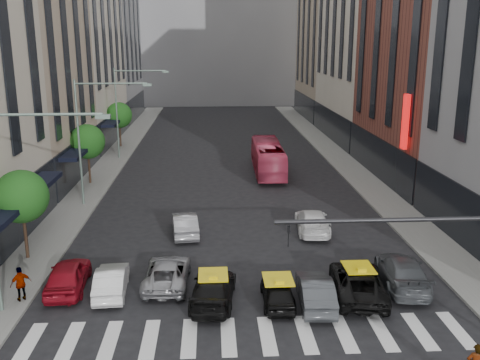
{
  "coord_description": "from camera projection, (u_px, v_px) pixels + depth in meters",
  "views": [
    {
      "loc": [
        -1.6,
        -18.05,
        11.78
      ],
      "look_at": [
        0.03,
        11.54,
        4.0
      ],
      "focal_mm": 40.0,
      "sensor_mm": 36.0,
      "label": 1
    }
  ],
  "objects": [
    {
      "name": "ground",
      "position": [
        256.0,
        357.0,
        20.5
      ],
      "size": [
        160.0,
        160.0,
        0.0
      ],
      "primitive_type": "plane",
      "color": "black",
      "rests_on": "ground"
    },
    {
      "name": "car_white_front",
      "position": [
        111.0,
        280.0,
        25.5
      ],
      "size": [
        1.67,
        4.08,
        1.31
      ],
      "primitive_type": "imported",
      "rotation": [
        0.0,
        0.0,
        3.21
      ],
      "color": "silver",
      "rests_on": "ground"
    },
    {
      "name": "pedestrian_far",
      "position": [
        21.0,
        284.0,
        24.45
      ],
      "size": [
        1.01,
        0.9,
        1.64
      ],
      "primitive_type": "imported",
      "rotation": [
        0.0,
        0.0,
        3.79
      ],
      "color": "gray",
      "rests_on": "sidewalk_left"
    },
    {
      "name": "building_left_d",
      "position": [
        105.0,
        17.0,
        78.57
      ],
      "size": [
        8.0,
        18.0,
        30.0
      ],
      "primitive_type": "cube",
      "color": "gray",
      "rests_on": "ground"
    },
    {
      "name": "streetlamp_near",
      "position": [
        10.0,
        185.0,
        22.33
      ],
      "size": [
        5.38,
        0.25,
        9.0
      ],
      "color": "gray",
      "rests_on": "sidewalk_left"
    },
    {
      "name": "building_right_d",
      "position": [
        333.0,
        25.0,
        80.63
      ],
      "size": [
        8.0,
        18.0,
        28.0
      ],
      "primitive_type": "cube",
      "color": "tan",
      "rests_on": "ground"
    },
    {
      "name": "building_far",
      "position": [
        218.0,
        5.0,
        98.03
      ],
      "size": [
        30.0,
        10.0,
        36.0
      ],
      "primitive_type": "cube",
      "color": "gray",
      "rests_on": "ground"
    },
    {
      "name": "taxi_right",
      "position": [
        358.0,
        282.0,
        25.23
      ],
      "size": [
        3.05,
        5.42,
        1.43
      ],
      "primitive_type": "imported",
      "rotation": [
        0.0,
        0.0,
        3.01
      ],
      "color": "black",
      "rests_on": "ground"
    },
    {
      "name": "streetlamp_far",
      "position": [
        126.0,
        101.0,
        53.24
      ],
      "size": [
        5.38,
        0.25,
        9.0
      ],
      "color": "gray",
      "rests_on": "sidewalk_left"
    },
    {
      "name": "tree_far",
      "position": [
        119.0,
        115.0,
        59.51
      ],
      "size": [
        2.88,
        2.88,
        4.95
      ],
      "color": "black",
      "rests_on": "sidewalk_left"
    },
    {
      "name": "liberty_sign",
      "position": [
        405.0,
        122.0,
        38.97
      ],
      "size": [
        0.3,
        0.7,
        4.0
      ],
      "color": "red",
      "rests_on": "ground"
    },
    {
      "name": "building_left_b",
      "position": [
        21.0,
        37.0,
        43.59
      ],
      "size": [
        8.0,
        16.0,
        24.0
      ],
      "primitive_type": "cube",
      "color": "tan",
      "rests_on": "ground"
    },
    {
      "name": "bus",
      "position": [
        268.0,
        158.0,
        48.45
      ],
      "size": [
        2.65,
        10.43,
        2.89
      ],
      "primitive_type": "imported",
      "rotation": [
        0.0,
        0.0,
        3.12
      ],
      "color": "#CB3B5C",
      "rests_on": "ground"
    },
    {
      "name": "sidewalk_left",
      "position": [
        103.0,
        172.0,
        48.85
      ],
      "size": [
        3.0,
        96.0,
        0.15
      ],
      "primitive_type": "cube",
      "color": "slate",
      "rests_on": "ground"
    },
    {
      "name": "car_red",
      "position": [
        68.0,
        275.0,
        25.86
      ],
      "size": [
        2.0,
        4.44,
        1.48
      ],
      "primitive_type": "imported",
      "rotation": [
        0.0,
        0.0,
        3.2
      ],
      "color": "maroon",
      "rests_on": "ground"
    },
    {
      "name": "car_row2_right",
      "position": [
        312.0,
        221.0,
        33.76
      ],
      "size": [
        2.32,
        4.95,
        1.4
      ],
      "primitive_type": "imported",
      "rotation": [
        0.0,
        0.0,
        3.06
      ],
      "color": "white",
      "rests_on": "ground"
    },
    {
      "name": "taxi_center",
      "position": [
        278.0,
        292.0,
        24.46
      ],
      "size": [
        1.51,
        3.6,
        1.22
      ],
      "primitive_type": "imported",
      "rotation": [
        0.0,
        0.0,
        3.12
      ],
      "color": "black",
      "rests_on": "ground"
    },
    {
      "name": "building_right_b",
      "position": [
        434.0,
        25.0,
        44.19
      ],
      "size": [
        8.0,
        18.0,
        26.0
      ],
      "primitive_type": "cube",
      "color": "brown",
      "rests_on": "ground"
    },
    {
      "name": "traffic_signal",
      "position": [
        476.0,
        254.0,
        18.81
      ],
      "size": [
        10.1,
        0.2,
        6.0
      ],
      "color": "black",
      "rests_on": "ground"
    },
    {
      "name": "taxi_left",
      "position": [
        213.0,
        289.0,
        24.6
      ],
      "size": [
        2.41,
        4.86,
        1.36
      ],
      "primitive_type": "imported",
      "rotation": [
        0.0,
        0.0,
        3.03
      ],
      "color": "black",
      "rests_on": "ground"
    },
    {
      "name": "rider",
      "position": [
        477.0,
        351.0,
        17.91
      ],
      "size": [
        0.69,
        0.54,
        1.68
      ],
      "primitive_type": "imported",
      "rotation": [
        0.0,
        0.0,
        2.91
      ],
      "color": "gray",
      "rests_on": "motorcycle"
    },
    {
      "name": "tree_mid",
      "position": [
        87.0,
        142.0,
        44.06
      ],
      "size": [
        2.88,
        2.88,
        4.95
      ],
      "color": "black",
      "rests_on": "sidewalk_left"
    },
    {
      "name": "car_grey_mid",
      "position": [
        315.0,
        291.0,
        24.37
      ],
      "size": [
        1.7,
        4.27,
        1.38
      ],
      "primitive_type": "imported",
      "rotation": [
        0.0,
        0.0,
        3.08
      ],
      "color": "#36393C",
      "rests_on": "ground"
    },
    {
      "name": "car_row2_left",
      "position": [
        185.0,
        224.0,
        33.23
      ],
      "size": [
        1.94,
        4.36,
        1.39
      ],
      "primitive_type": "imported",
      "rotation": [
        0.0,
        0.0,
        3.25
      ],
      "color": "#AFAFB5",
      "rests_on": "ground"
    },
    {
      "name": "tree_near",
      "position": [
        21.0,
        197.0,
        28.61
      ],
      "size": [
        2.88,
        2.88,
        4.95
      ],
      "color": "black",
      "rests_on": "sidewalk_left"
    },
    {
      "name": "sidewalk_right",
      "position": [
        351.0,
        169.0,
        50.07
      ],
      "size": [
        3.0,
        96.0,
        0.15
      ],
      "primitive_type": "cube",
      "color": "slate",
      "rests_on": "ground"
    },
    {
      "name": "streetlamp_mid",
      "position": [
        91.0,
        126.0,
        37.79
      ],
      "size": [
        5.38,
        0.25,
        9.0
      ],
      "color": "gray",
      "rests_on": "sidewalk_left"
    },
    {
      "name": "car_grey_curb",
      "position": [
        402.0,
        272.0,
        26.25
      ],
      "size": [
        2.78,
        5.39,
        1.49
      ],
      "primitive_type": "imported",
      "rotation": [
        0.0,
        0.0,
        3.0
      ],
      "color": "#484D51",
      "rests_on": "ground"
    },
    {
      "name": "car_silver",
      "position": [
        167.0,
        272.0,
        26.42
      ],
      "size": [
        2.28,
        4.71,
        1.29
      ],
      "primitive_type": "imported",
      "rotation": [
        0.0,
        0.0,
        3.11
      ],
      "color": "#939498",
      "rests_on": "ground"
    }
  ]
}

